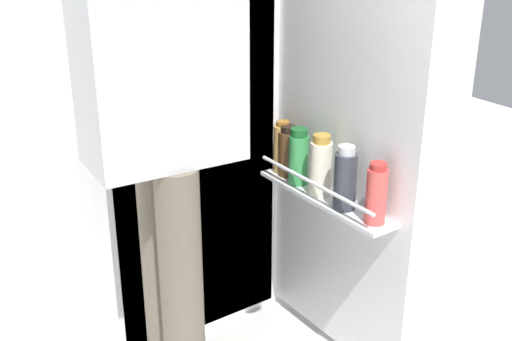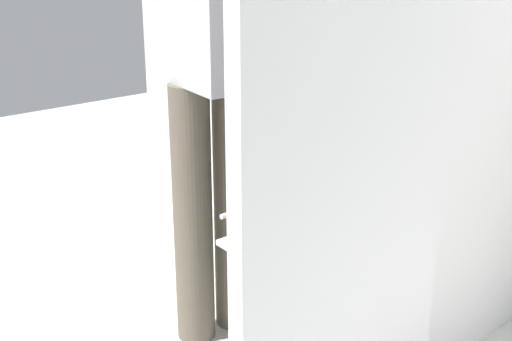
% 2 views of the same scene
% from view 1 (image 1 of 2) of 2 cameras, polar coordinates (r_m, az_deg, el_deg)
% --- Properties ---
extents(refrigerator, '(0.70, 1.24, 1.61)m').
position_cam_1_polar(refrigerator, '(2.34, -7.61, 5.87)').
color(refrigerator, white).
rests_on(refrigerator, ground_plane).
extents(person, '(0.53, 0.74, 1.65)m').
position_cam_1_polar(person, '(1.71, -7.85, 6.08)').
color(person, '#665B4C').
rests_on(person, ground_plane).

